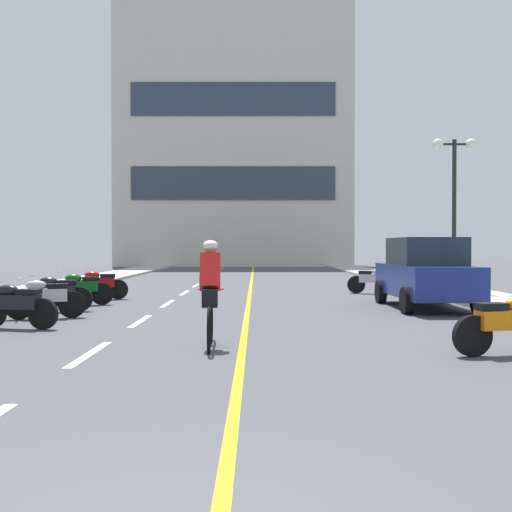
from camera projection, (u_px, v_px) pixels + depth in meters
ground_plane at (246, 287)px, 24.05m from camera, size 140.00×140.00×0.00m
curb_left at (85, 281)px, 27.08m from camera, size 2.40×72.00×0.12m
curb_right at (411, 281)px, 27.03m from camera, size 2.40×72.00×0.12m
lane_dash_1 at (92, 354)px, 9.06m from camera, size 0.14×2.20×0.01m
lane_dash_2 at (143, 321)px, 13.06m from camera, size 0.14×2.20×0.01m
lane_dash_3 at (170, 304)px, 17.06m from camera, size 0.14×2.20×0.01m
lane_dash_4 at (187, 293)px, 21.06m from camera, size 0.14×2.20×0.01m
lane_dash_5 at (198, 285)px, 25.06m from camera, size 0.14×2.20×0.01m
lane_dash_6 at (206, 280)px, 29.06m from camera, size 0.14×2.20×0.01m
lane_dash_7 at (213, 276)px, 33.06m from camera, size 0.14×2.20×0.01m
lane_dash_8 at (217, 273)px, 37.06m from camera, size 0.14×2.20×0.01m
lane_dash_9 at (221, 270)px, 41.06m from camera, size 0.14×2.20×0.01m
lane_dash_10 at (225, 268)px, 45.06m from camera, size 0.14×2.20×0.01m
lane_dash_11 at (227, 267)px, 49.06m from camera, size 0.14×2.20×0.01m
centre_line_yellow at (253, 283)px, 27.05m from camera, size 0.12×66.00×0.01m
office_building at (237, 135)px, 51.32m from camera, size 19.04×6.98×21.88m
street_lamp_mid at (457, 179)px, 20.28m from camera, size 1.46×0.36×5.04m
parked_car_near at (428, 273)px, 15.78m from camera, size 1.98×4.23×1.82m
motorcycle_1 at (510, 323)px, 8.92m from camera, size 1.68×0.65×0.92m
motorcycle_2 at (19, 304)px, 11.84m from camera, size 1.68×0.64×0.92m
motorcycle_3 at (48, 297)px, 13.47m from camera, size 1.65×0.75×0.92m
motorcycle_4 at (58, 292)px, 14.91m from camera, size 1.70×0.60×0.92m
motorcycle_5 at (83, 288)px, 16.55m from camera, size 1.68×0.68×0.92m
motorcycle_6 at (101, 284)px, 18.28m from camera, size 1.68×0.67×0.92m
motorcycle_7 at (375, 280)px, 20.62m from camera, size 1.67×0.70×0.92m
cyclist_rider at (212, 291)px, 9.65m from camera, size 0.42×1.77×1.71m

